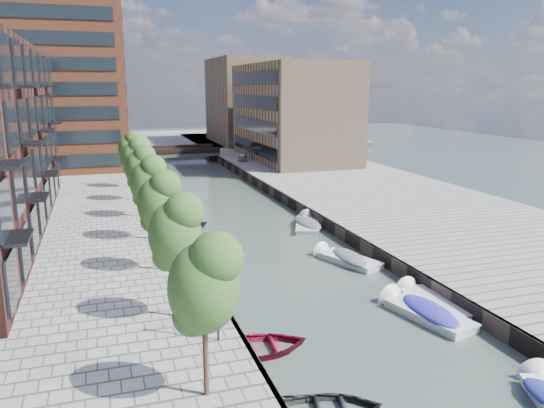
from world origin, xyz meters
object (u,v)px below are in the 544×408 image
car (243,156)px  sloop_4 (183,231)px  tree_1 (175,230)px  tree_3 (148,180)px  motorboat_4 (307,224)px  bridge (176,153)px  sloop_2 (258,352)px  tree_5 (134,156)px  tree_0 (203,282)px  sloop_3 (216,260)px  motorboat_1 (344,259)px  tree_6 (130,148)px  motorboat_3 (422,312)px  motorboat_2 (429,301)px  tree_2 (158,200)px  tree_4 (140,166)px

car → sloop_4: bearing=-97.2°
tree_1 → sloop_4: bearing=80.7°
tree_3 → motorboat_4: bearing=12.1°
bridge → sloop_2: size_ratio=2.75×
sloop_4 → bridge: bearing=-30.2°
tree_5 → sloop_2: size_ratio=1.26×
tree_3 → motorboat_4: tree_3 is taller
tree_0 → tree_1: size_ratio=1.00×
bridge → sloop_4: (-5.40, -42.15, -1.39)m
tree_1 → sloop_2: size_ratio=1.26×
tree_3 → sloop_3: bearing=-38.9°
motorboat_1 → tree_6: bearing=114.4°
motorboat_3 → motorboat_4: 18.66m
car → motorboat_4: bearing=-80.1°
sloop_2 → sloop_3: bearing=-2.7°
sloop_3 → sloop_4: size_ratio=0.83×
motorboat_2 → tree_3: bearing=133.8°
tree_1 → sloop_4: 19.82m
bridge → motorboat_3: bridge is taller
tree_0 → tree_2: (0.00, 14.00, 0.00)m
bridge → sloop_4: 42.52m
tree_1 → sloop_2: bearing=-41.8°
sloop_3 → sloop_2: bearing=180.0°
tree_5 → sloop_3: size_ratio=1.47×
tree_6 → motorboat_2: (13.82, -35.41, -5.21)m
sloop_2 → motorboat_2: motorboat_2 is taller
tree_2 → tree_6: bearing=90.0°
tree_2 → bridge: bearing=81.1°
bridge → sloop_3: (-4.36, -50.33, -1.39)m
tree_2 → tree_5: same height
motorboat_2 → bridge: bearing=94.9°
motorboat_4 → tree_0: bearing=-119.4°
bridge → tree_5: 34.30m
tree_1 → motorboat_3: (12.49, -1.75, -5.09)m
tree_3 → motorboat_1: 14.93m
sloop_3 → motorboat_4: 11.20m
tree_2 → motorboat_3: 16.08m
tree_4 → tree_5: 7.00m
tree_0 → sloop_2: tree_0 is taller
bridge → tree_4: size_ratio=2.18×
tree_0 → tree_3: size_ratio=1.00×
tree_4 → tree_6: bearing=90.0°
car → tree_4: bearing=-103.3°
motorboat_1 → sloop_4: bearing=129.5°
bridge → tree_5: tree_5 is taller
bridge → car: (8.53, -9.29, 0.19)m
tree_0 → motorboat_3: bearing=22.8°
tree_1 → motorboat_2: 14.77m
tree_2 → motorboat_2: 16.52m
tree_6 → motorboat_3: bearing=-71.2°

